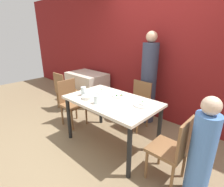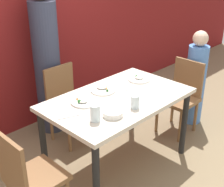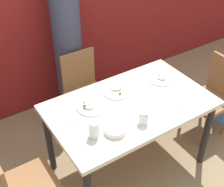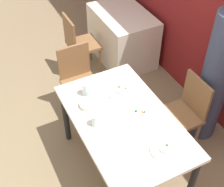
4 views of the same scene
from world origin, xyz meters
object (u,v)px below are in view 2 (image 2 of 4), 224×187
object	(u,v)px
person_child	(195,81)
plate_rice_adult	(103,90)
bowl_curry	(113,113)
glass_water_tall	(95,113)
chair_child_spot	(181,94)
chair_adult_spot	(67,102)
person_adult	(47,66)

from	to	relation	value
person_child	plate_rice_adult	bearing A→B (deg)	168.80
plate_rice_adult	bowl_curry	bearing A→B (deg)	-124.77
plate_rice_adult	glass_water_tall	bearing A→B (deg)	-140.23
chair_child_spot	person_child	size ratio (longest dim) A/B	0.73
person_child	glass_water_tall	xyz separation A→B (m)	(-1.78, -0.11, 0.29)
bowl_curry	plate_rice_adult	world-z (taller)	plate_rice_adult
plate_rice_adult	chair_adult_spot	bearing A→B (deg)	93.59
chair_adult_spot	plate_rice_adult	bearing A→B (deg)	-86.41
glass_water_tall	chair_child_spot	bearing A→B (deg)	4.16
person_child	bowl_curry	size ratio (longest dim) A/B	6.87
person_child	person_adult	bearing A→B (deg)	140.04
chair_adult_spot	person_adult	distance (m)	0.48
person_adult	bowl_curry	bearing A→B (deg)	-101.15
person_adult	chair_adult_spot	bearing A→B (deg)	-90.00
person_child	bowl_curry	bearing A→B (deg)	-174.51
person_adult	bowl_curry	distance (m)	1.32
chair_child_spot	glass_water_tall	distance (m)	1.53
person_child	plate_rice_adult	world-z (taller)	person_child
person_adult	bowl_curry	world-z (taller)	person_adult
chair_child_spot	bowl_curry	xyz separation A→B (m)	(-1.33, -0.16, 0.33)
person_child	plate_rice_adult	size ratio (longest dim) A/B	4.83
bowl_curry	person_adult	bearing A→B (deg)	78.85
person_adult	chair_child_spot	bearing A→B (deg)	-46.90
person_adult	glass_water_tall	world-z (taller)	person_adult
person_child	plate_rice_adult	xyz separation A→B (m)	(-1.33, 0.26, 0.23)
person_adult	plate_rice_adult	size ratio (longest dim) A/B	7.14
plate_rice_adult	glass_water_tall	size ratio (longest dim) A/B	1.74
chair_adult_spot	person_adult	world-z (taller)	person_adult
chair_adult_spot	glass_water_tall	size ratio (longest dim) A/B	6.19
person_child	glass_water_tall	size ratio (longest dim) A/B	8.43
person_adult	plate_rice_adult	world-z (taller)	person_adult
chair_adult_spot	plate_rice_adult	distance (m)	0.64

